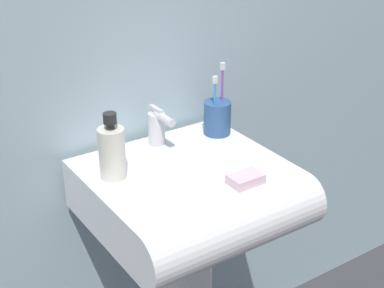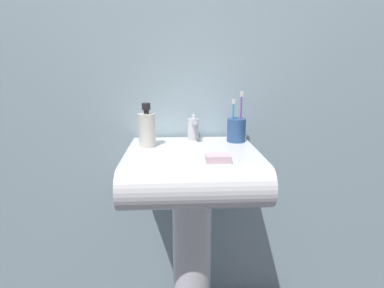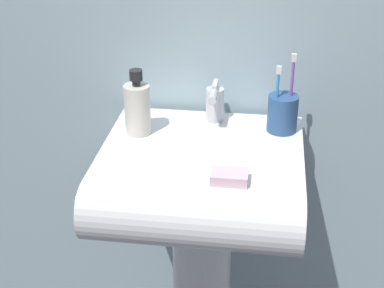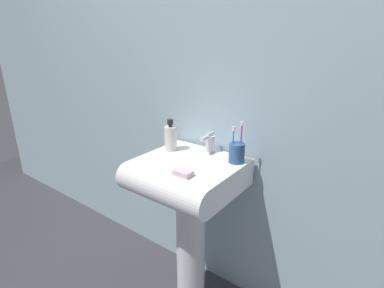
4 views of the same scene
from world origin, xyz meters
The scene contains 5 objects.
sink_basin centered at (0.00, -0.05, 0.78)m, with size 0.48×0.47×0.13m.
faucet centered at (0.01, 0.14, 0.90)m, with size 0.05×0.11×0.11m.
toothbrush_cup centered at (0.19, 0.11, 0.90)m, with size 0.08×0.08×0.20m.
soap_bottle centered at (-0.17, 0.05, 0.92)m, with size 0.06×0.06×0.17m.
bar_soap centered at (0.08, -0.15, 0.86)m, with size 0.08×0.05×0.02m, color silver.
Camera 3 is at (0.14, -1.24, 1.52)m, focal length 55.00 mm.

